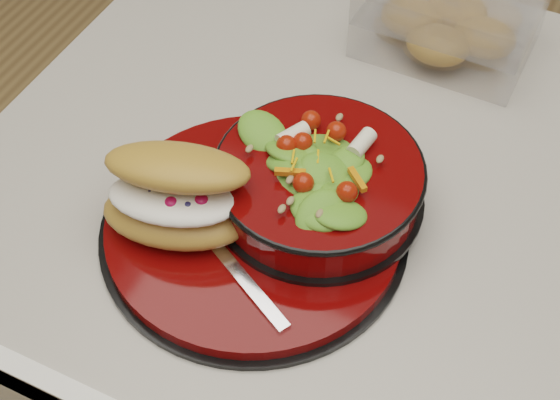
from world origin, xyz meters
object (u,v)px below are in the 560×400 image
at_px(salad_bowl, 319,176).
at_px(pastry_box, 449,18).
at_px(fork, 227,259).
at_px(dinner_plate, 254,226).
at_px(croissant, 176,196).

height_order(salad_bowl, pastry_box, salad_bowl).
xyz_separation_m(salad_bowl, fork, (-0.05, -0.11, -0.03)).
bearing_deg(pastry_box, dinner_plate, -101.28).
xyz_separation_m(dinner_plate, fork, (-0.00, -0.06, 0.01)).
distance_m(salad_bowl, pastry_box, 0.32).
height_order(dinner_plate, salad_bowl, salad_bowl).
xyz_separation_m(croissant, pastry_box, (0.15, 0.41, -0.02)).
relative_size(croissant, fork, 0.99).
bearing_deg(fork, salad_bowl, 4.88).
relative_size(dinner_plate, salad_bowl, 1.45).
height_order(dinner_plate, croissant, croissant).
bearing_deg(salad_bowl, fork, -113.75).
bearing_deg(salad_bowl, dinner_plate, -130.58).
height_order(salad_bowl, fork, salad_bowl).
bearing_deg(dinner_plate, croissant, -151.79).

